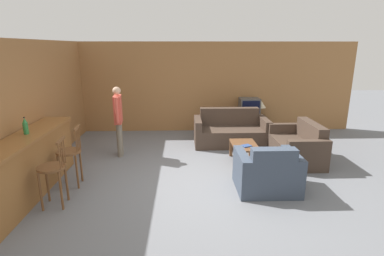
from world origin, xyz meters
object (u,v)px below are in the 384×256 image
couch_far (230,132)px  armchair_near (267,173)px  coffee_table (244,147)px  table_lamp (261,104)px  bar_chair_mid (70,155)px  bottle (25,126)px  tv_unit (248,125)px  bar_chair_near (53,171)px  book_on_table (246,146)px  person_by_window (118,117)px  tv (249,107)px  loveseat_right (298,147)px

couch_far → armchair_near: 2.64m
coffee_table → table_lamp: bearing=68.2°
bar_chair_mid → coffee_table: size_ratio=1.29×
bottle → armchair_near: bearing=-1.8°
couch_far → table_lamp: 1.52m
bar_chair_mid → bottle: bottle is taller
tv_unit → bar_chair_mid: bearing=-140.1°
coffee_table → table_lamp: table_lamp is taller
bar_chair_mid → couch_far: bearing=35.3°
bar_chair_near → bar_chair_mid: bearing=90.0°
bar_chair_mid → bottle: (-0.61, -0.19, 0.59)m
bar_chair_mid → book_on_table: 3.50m
armchair_near → table_lamp: (0.78, 3.62, 0.53)m
coffee_table → bottle: size_ratio=2.92×
table_lamp → coffee_table: bearing=-111.8°
bar_chair_near → armchair_near: size_ratio=1.05×
person_by_window → bar_chair_mid: bearing=-110.7°
tv_unit → person_by_window: size_ratio=0.62×
tv → person_by_window: size_ratio=0.35×
bottle → person_by_window: size_ratio=0.18×
coffee_table → bottle: (-3.97, -1.20, 0.83)m
tv → table_lamp: 0.34m
bottle → person_by_window: (1.18, 1.71, -0.26)m
loveseat_right → armchair_near: bearing=-127.1°
bar_chair_near → couch_far: (3.27, 3.04, -0.27)m
bar_chair_near → tv: 5.65m
armchair_near → bar_chair_near: bearing=-173.3°
table_lamp → couch_far: bearing=-135.7°
armchair_near → loveseat_right: armchair_near is taller
tv_unit → book_on_table: bearing=-103.3°
table_lamp → bar_chair_mid: bearing=-142.3°
bar_chair_mid → tv_unit: bar_chair_mid is taller
bar_chair_near → person_by_window: bearing=75.7°
bar_chair_mid → person_by_window: size_ratio=0.69×
bottle → book_on_table: size_ratio=1.24×
armchair_near → table_lamp: 3.74m
armchair_near → person_by_window: person_by_window is taller
bar_chair_mid → tv_unit: size_ratio=1.11×
table_lamp → book_on_table: bearing=-110.5°
couch_far → book_on_table: size_ratio=7.83×
armchair_near → coffee_table: bearing=95.7°
armchair_near → person_by_window: 3.51m
tv_unit → bottle: bottle is taller
armchair_near → coffee_table: (-0.13, 1.33, 0.02)m
coffee_table → person_by_window: 2.90m
bar_chair_mid → tv: bearing=39.9°
bar_chair_mid → book_on_table: bar_chair_mid is taller
coffee_table → book_on_table: bearing=-85.0°
coffee_table → bar_chair_near: bearing=-152.6°
book_on_table → person_by_window: bearing=167.2°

